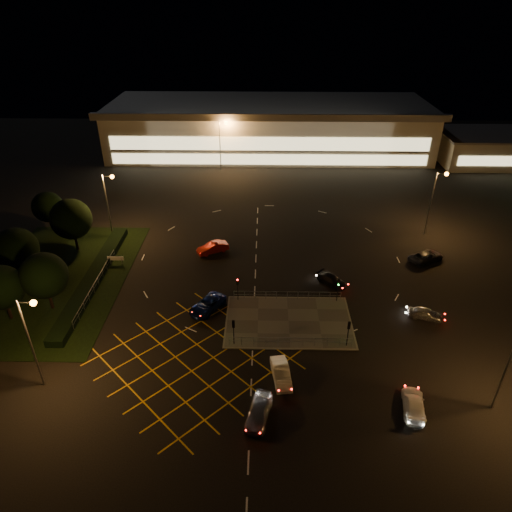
{
  "coord_description": "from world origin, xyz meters",
  "views": [
    {
      "loc": [
        -0.94,
        -43.1,
        33.08
      ],
      "look_at": [
        -1.94,
        9.31,
        2.0
      ],
      "focal_mm": 32.0,
      "sensor_mm": 36.0,
      "label": 1
    }
  ],
  "objects_px": {
    "signal_sw": "(234,327)",
    "car_east_grey": "(426,257)",
    "signal_se": "(349,329)",
    "car_far_dkgrey": "(332,280)",
    "signal_ne": "(338,285)",
    "car_near_silver": "(259,411)",
    "car_queue_white": "(281,373)",
    "signal_nw": "(238,284)",
    "car_right_silver": "(425,314)",
    "car_left_blue": "(207,305)",
    "car_circ_red": "(213,248)",
    "car_approach_white": "(414,404)"
  },
  "relations": [
    {
      "from": "car_queue_white",
      "to": "signal_sw",
      "type": "bearing_deg",
      "value": 126.51
    },
    {
      "from": "signal_sw",
      "to": "car_east_grey",
      "type": "xyz_separation_m",
      "value": [
        25.68,
        17.72,
        -1.64
      ]
    },
    {
      "from": "car_left_blue",
      "to": "car_east_grey",
      "type": "xyz_separation_m",
      "value": [
        29.18,
        11.66,
        0.01
      ]
    },
    {
      "from": "car_approach_white",
      "to": "signal_sw",
      "type": "bearing_deg",
      "value": -16.23
    },
    {
      "from": "signal_se",
      "to": "signal_nw",
      "type": "bearing_deg",
      "value": -33.65
    },
    {
      "from": "car_near_silver",
      "to": "car_right_silver",
      "type": "relative_size",
      "value": 1.2
    },
    {
      "from": "car_queue_white",
      "to": "car_right_silver",
      "type": "relative_size",
      "value": 1.15
    },
    {
      "from": "signal_sw",
      "to": "car_east_grey",
      "type": "bearing_deg",
      "value": -145.39
    },
    {
      "from": "signal_se",
      "to": "signal_nw",
      "type": "distance_m",
      "value": 14.41
    },
    {
      "from": "car_right_silver",
      "to": "car_approach_white",
      "type": "relative_size",
      "value": 0.84
    },
    {
      "from": "signal_sw",
      "to": "car_circ_red",
      "type": "height_order",
      "value": "signal_sw"
    },
    {
      "from": "signal_ne",
      "to": "car_queue_white",
      "type": "height_order",
      "value": "signal_ne"
    },
    {
      "from": "car_far_dkgrey",
      "to": "car_east_grey",
      "type": "xyz_separation_m",
      "value": [
        13.79,
        5.95,
        0.12
      ]
    },
    {
      "from": "car_right_silver",
      "to": "car_approach_white",
      "type": "distance_m",
      "value": 14.24
    },
    {
      "from": "car_near_silver",
      "to": "car_approach_white",
      "type": "height_order",
      "value": "car_near_silver"
    },
    {
      "from": "car_east_grey",
      "to": "signal_se",
      "type": "bearing_deg",
      "value": 110.89
    },
    {
      "from": "signal_ne",
      "to": "car_east_grey",
      "type": "relative_size",
      "value": 0.6
    },
    {
      "from": "signal_ne",
      "to": "car_far_dkgrey",
      "type": "relative_size",
      "value": 0.75
    },
    {
      "from": "signal_nw",
      "to": "car_left_blue",
      "type": "xyz_separation_m",
      "value": [
        -3.5,
        -1.93,
        -1.65
      ]
    },
    {
      "from": "signal_ne",
      "to": "car_near_silver",
      "type": "distance_m",
      "value": 19.86
    },
    {
      "from": "signal_se",
      "to": "car_far_dkgrey",
      "type": "bearing_deg",
      "value": -89.47
    },
    {
      "from": "signal_nw",
      "to": "car_approach_white",
      "type": "bearing_deg",
      "value": -44.36
    },
    {
      "from": "car_circ_red",
      "to": "signal_sw",
      "type": "bearing_deg",
      "value": -16.98
    },
    {
      "from": "signal_se",
      "to": "car_east_grey",
      "type": "bearing_deg",
      "value": -127.67
    },
    {
      "from": "signal_ne",
      "to": "signal_nw",
      "type": "bearing_deg",
      "value": 180.0
    },
    {
      "from": "car_left_blue",
      "to": "car_east_grey",
      "type": "bearing_deg",
      "value": 52.22
    },
    {
      "from": "car_left_blue",
      "to": "car_east_grey",
      "type": "distance_m",
      "value": 31.43
    },
    {
      "from": "signal_ne",
      "to": "car_approach_white",
      "type": "bearing_deg",
      "value": -73.89
    },
    {
      "from": "car_far_dkgrey",
      "to": "signal_se",
      "type": "bearing_deg",
      "value": -134.6
    },
    {
      "from": "signal_nw",
      "to": "car_circ_red",
      "type": "bearing_deg",
      "value": 110.03
    },
    {
      "from": "car_east_grey",
      "to": "car_approach_white",
      "type": "height_order",
      "value": "car_east_grey"
    },
    {
      "from": "signal_nw",
      "to": "car_left_blue",
      "type": "bearing_deg",
      "value": -151.16
    },
    {
      "from": "signal_ne",
      "to": "car_queue_white",
      "type": "bearing_deg",
      "value": -119.04
    },
    {
      "from": "signal_se",
      "to": "car_right_silver",
      "type": "relative_size",
      "value": 0.82
    },
    {
      "from": "signal_sw",
      "to": "car_approach_white",
      "type": "height_order",
      "value": "signal_sw"
    },
    {
      "from": "car_near_silver",
      "to": "car_right_silver",
      "type": "height_order",
      "value": "car_near_silver"
    },
    {
      "from": "car_far_dkgrey",
      "to": "car_right_silver",
      "type": "xyz_separation_m",
      "value": [
        9.88,
        -6.83,
        0.05
      ]
    },
    {
      "from": "signal_nw",
      "to": "car_far_dkgrey",
      "type": "height_order",
      "value": "signal_nw"
    },
    {
      "from": "signal_se",
      "to": "signal_sw",
      "type": "bearing_deg",
      "value": 0.0
    },
    {
      "from": "car_queue_white",
      "to": "car_east_grey",
      "type": "bearing_deg",
      "value": 38.56
    },
    {
      "from": "signal_se",
      "to": "signal_ne",
      "type": "bearing_deg",
      "value": -90.0
    },
    {
      "from": "signal_se",
      "to": "car_left_blue",
      "type": "height_order",
      "value": "signal_se"
    },
    {
      "from": "car_left_blue",
      "to": "car_circ_red",
      "type": "bearing_deg",
      "value": 123.59
    },
    {
      "from": "signal_se",
      "to": "car_left_blue",
      "type": "relative_size",
      "value": 0.61
    },
    {
      "from": "car_approach_white",
      "to": "signal_ne",
      "type": "bearing_deg",
      "value": -63.52
    },
    {
      "from": "signal_nw",
      "to": "car_left_blue",
      "type": "relative_size",
      "value": 0.61
    },
    {
      "from": "signal_se",
      "to": "signal_ne",
      "type": "relative_size",
      "value": 1.0
    },
    {
      "from": "car_far_dkgrey",
      "to": "car_east_grey",
      "type": "bearing_deg",
      "value": -21.81
    },
    {
      "from": "car_right_silver",
      "to": "car_east_grey",
      "type": "relative_size",
      "value": 0.74
    },
    {
      "from": "signal_se",
      "to": "signal_nw",
      "type": "relative_size",
      "value": 1.0
    }
  ]
}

